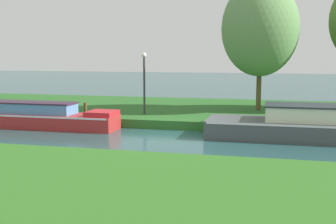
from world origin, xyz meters
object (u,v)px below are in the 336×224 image
willow_tree_left (260,29)px  mooring_post_near (298,115)px  red_narrowboat (24,116)px  lamp_post (144,76)px  mooring_post_far (85,109)px

willow_tree_left → mooring_post_near: size_ratio=9.63×
red_narrowboat → lamp_post: 5.88m
willow_tree_left → mooring_post_near: 5.63m
red_narrowboat → mooring_post_near: bearing=6.9°
lamp_post → mooring_post_far: (-2.54, -1.24, -1.55)m
lamp_post → mooring_post_far: lamp_post is taller
lamp_post → willow_tree_left: bearing=25.0°
willow_tree_left → mooring_post_far: 9.50m
red_narrowboat → mooring_post_near: red_narrowboat is taller
lamp_post → mooring_post_near: size_ratio=4.36×
mooring_post_near → mooring_post_far: (-9.67, 0.00, -0.03)m
willow_tree_left → lamp_post: (-5.32, -2.48, -2.29)m
lamp_post → mooring_post_near: 7.39m
mooring_post_far → red_narrowboat: bearing=-148.3°
red_narrowboat → mooring_post_near: size_ratio=12.88×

